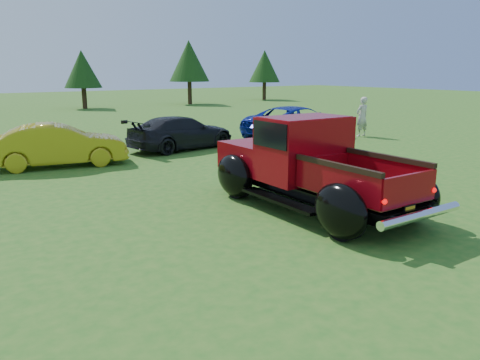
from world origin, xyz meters
The scene contains 9 objects.
ground centered at (0.00, 0.00, 0.00)m, with size 120.00×120.00×0.00m, color #255E1A.
tree_mid_right centered at (6.00, 30.00, 2.97)m, with size 2.82×2.82×4.40m.
tree_east centered at (15.00, 29.50, 3.66)m, with size 3.46×3.46×5.40m.
tree_far_east centered at (24.00, 30.50, 3.25)m, with size 3.07×3.07×4.80m.
pickup_truck centered at (1.84, 0.67, 0.94)m, with size 2.59×5.38×1.98m.
show_car_yellow centered at (-1.50, 8.20, 0.67)m, with size 1.42×4.06×1.34m, color #A69316.
show_car_grey centered at (3.20, 8.90, 0.63)m, with size 1.75×4.31×1.25m, color black.
show_car_blue centered at (8.52, 8.36, 0.72)m, with size 2.38×5.15×1.43m, color #0D1E92.
spectator centered at (11.48, 7.27, 0.89)m, with size 0.65×0.42×1.77m, color beige.
Camera 1 is at (-5.15, -6.85, 2.97)m, focal length 35.00 mm.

